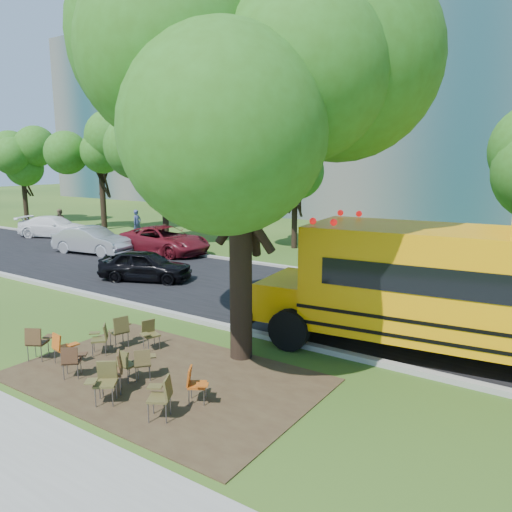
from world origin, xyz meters
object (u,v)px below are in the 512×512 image
Objects in this scene: chair_2 at (72,359)px; chair_9 at (101,336)px; chair_3 at (114,368)px; chair_11 at (143,361)px; chair_1 at (62,346)px; chair_8 at (120,328)px; pedestrian_b at (60,222)px; chair_4 at (127,362)px; black_car at (146,266)px; main_tree at (240,106)px; chair_7 at (195,382)px; chair_0 at (37,340)px; bg_car_white at (55,227)px; chair_10 at (149,332)px; bg_car_red at (164,240)px; pedestrian_a at (137,224)px; chair_6 at (162,393)px; bg_car_silver at (92,240)px; chair_5 at (105,378)px.

chair_9 is (-0.62, 1.32, 0.01)m from chair_2.
chair_3 is at bearing -37.55° from chair_2.
chair_11 is (2.05, -0.48, -0.02)m from chair_9.
chair_1 is 0.91× the size of chair_8.
chair_2 is 0.46× the size of pedestrian_b.
chair_8 is at bearing 142.78° from chair_4.
black_car is at bearing 85.50° from chair_2.
main_tree reaches higher than chair_9.
chair_7 is at bearing -75.73° from main_tree.
pedestrian_b is at bearing 114.73° from chair_0.
chair_0 reaches higher than chair_1.
chair_8 is at bearing -142.21° from bg_car_white.
bg_car_white reaches higher than chair_9.
chair_1 is at bearing -15.25° from chair_0.
chair_9 reaches higher than chair_4.
chair_10 is 0.15× the size of bg_car_red.
bg_car_white is (-20.37, 11.64, 0.19)m from chair_11.
chair_8 is 19.59m from pedestrian_a.
main_tree is 12.26× the size of chair_10.
main_tree is 21.75m from pedestrian_a.
chair_6 is 0.20× the size of bg_car_silver.
chair_9 is at bearing 157.93° from chair_4.
pedestrian_a is at bearing -112.48° from chair_10.
chair_8 is (-1.73, 1.32, 0.08)m from chair_4.
chair_4 is at bearing 14.93° from chair_1.
chair_4 is at bearing -104.96° from chair_5.
chair_4 is 9.67m from black_car.
chair_9 is (-2.17, 1.67, -0.04)m from chair_5.
chair_1 is at bearing -117.67° from chair_7.
chair_2 is at bearing -166.28° from black_car.
chair_6 is 18.48m from bg_car_silver.
bg_car_silver is (-15.42, 9.52, 0.23)m from chair_7.
bg_car_silver is 0.83× the size of bg_car_red.
bg_car_red is at bearing 56.94° from chair_8.
chair_2 is at bearing -152.99° from chair_4.
chair_3 is at bearing 47.82° from chair_10.
pedestrian_a reaches higher than chair_11.
chair_6 is at bearing -142.26° from bg_car_white.
chair_5 is (1.55, -0.35, 0.05)m from chair_2.
chair_1 is 2.51m from chair_5.
bg_car_white reaches higher than chair_0.
bg_car_red is 6.38m from pedestrian_a.
bg_car_silver is at bearing -159.32° from pedestrian_a.
chair_8 is at bearing -161.13° from black_car.
pedestrian_a is (4.31, 3.04, 0.20)m from bg_car_white.
chair_8 is at bearing -157.22° from main_tree.
chair_2 is 0.88× the size of chair_8.
chair_8 is 7.53m from black_car.
chair_6 is 0.97× the size of chair_8.
chair_3 reaches higher than chair_11.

